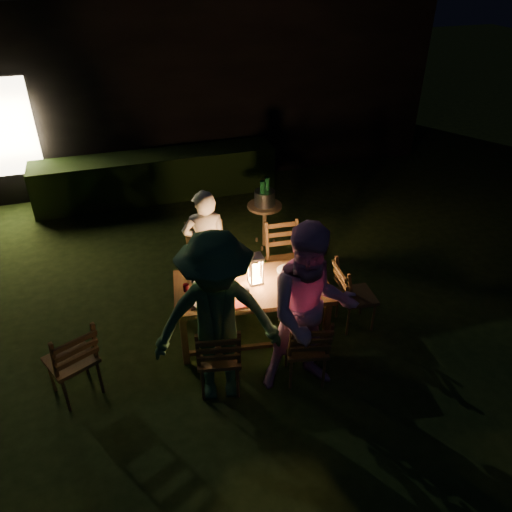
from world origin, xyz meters
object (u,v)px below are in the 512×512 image
object	(u,v)px
chair_far_left	(208,278)
bottle_bucket_b	(267,193)
person_opp_right	(311,311)
person_house_side	(206,247)
side_table	(265,210)
chair_near_right	(305,358)
ice_bucket	(265,198)
chair_end	(354,306)
bottle_table	(229,277)
chair_near_left	(219,367)
lantern	(256,271)
bottle_bucket_a	(262,196)
dining_table	(252,290)
person_opp_left	(217,321)
chair_far_right	(285,273)
chair_spare	(75,372)

from	to	relation	value
chair_far_left	bottle_bucket_b	size ratio (longest dim) A/B	3.32
person_opp_right	person_house_side	bearing A→B (deg)	118.76
person_house_side	side_table	world-z (taller)	person_house_side
chair_near_right	bottle_bucket_b	world-z (taller)	bottle_bucket_b
side_table	ice_bucket	xyz separation A→B (m)	(-0.00, 0.00, 0.19)
chair_end	bottle_bucket_b	distance (m)	2.23
bottle_table	chair_near_left	bearing A→B (deg)	-113.12
lantern	bottle_bucket_b	xyz separation A→B (m)	(0.77, 1.90, -0.03)
chair_near_right	bottle_bucket_b	distance (m)	2.87
bottle_bucket_a	person_opp_right	bearing A→B (deg)	-98.37
dining_table	ice_bucket	size ratio (longest dim) A/B	6.09
chair_near_right	chair_far_left	bearing A→B (deg)	124.60
chair_near_left	side_table	size ratio (longest dim) A/B	1.41
person_opp_left	bottle_table	distance (m)	0.85
person_house_side	lantern	distance (m)	0.92
chair_far_right	chair_spare	distance (m)	2.80
bottle_bucket_b	bottle_table	bearing A→B (deg)	-119.43
dining_table	side_table	distance (m)	2.05
chair_far_left	bottle_bucket_a	xyz separation A→B (m)	(1.06, 1.03, 0.52)
chair_near_right	side_table	bearing A→B (deg)	93.54
chair_near_right	person_opp_left	size ratio (longest dim) A/B	0.50
person_opp_left	side_table	size ratio (longest dim) A/B	2.75
chair_near_left	side_table	distance (m)	2.94
ice_bucket	chair_far_right	bearing A→B (deg)	-95.64
chair_far_left	person_opp_left	xyz separation A→B (m)	(-0.23, -1.57, 0.62)
dining_table	person_opp_right	xyz separation A→B (m)	(0.32, -0.88, 0.30)
person_opp_left	bottle_table	size ratio (longest dim) A/B	6.72
chair_near_right	person_opp_left	bearing A→B (deg)	-172.43
chair_near_left	dining_table	bearing A→B (deg)	62.34
bottle_bucket_a	chair_far_left	bearing A→B (deg)	-135.76
chair_near_left	chair_near_right	xyz separation A→B (m)	(0.89, -0.13, -0.01)
chair_near_right	person_opp_right	size ratio (longest dim) A/B	0.50
dining_table	bottle_bucket_a	xyz separation A→B (m)	(0.73, 1.86, 0.20)
lantern	dining_table	bearing A→B (deg)	-143.49
person_opp_left	bottle_bucket_a	size ratio (longest dim) A/B	5.88
chair_end	person_opp_right	world-z (taller)	person_opp_right
lantern	side_table	size ratio (longest dim) A/B	0.51
person_opp_right	bottle_bucket_b	distance (m)	2.86
chair_end	bottle_table	world-z (taller)	bottle_table
person_opp_left	ice_bucket	size ratio (longest dim) A/B	6.27
chair_near_left	bottle_bucket_b	bearing A→B (deg)	73.44
chair_far_right	bottle_table	size ratio (longest dim) A/B	3.54
chair_end	side_table	bearing A→B (deg)	-163.82
person_opp_right	person_opp_left	size ratio (longest dim) A/B	1.00
person_house_side	bottle_table	world-z (taller)	person_house_side
lantern	bottle_bucket_b	distance (m)	2.05
chair_spare	ice_bucket	size ratio (longest dim) A/B	3.29
bottle_table	chair_near_right	bearing A→B (deg)	-56.26
chair_spare	person_opp_left	world-z (taller)	person_opp_left
bottle_table	chair_spare	bearing A→B (deg)	-167.86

